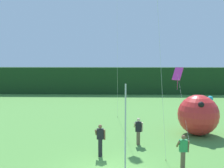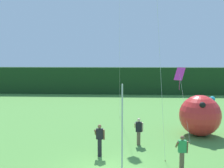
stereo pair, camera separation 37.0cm
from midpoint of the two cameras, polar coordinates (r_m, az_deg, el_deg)
The scene contains 7 objects.
distant_treeline at distance 38.28m, azimuth 2.14°, elevation 0.78°, with size 80.00×2.40×3.90m, color #193819.
banner_flag at distance 10.35m, azimuth 3.31°, elevation -12.00°, with size 0.06×1.03×4.21m.
person_near_banner at distance 12.83m, azimuth 16.07°, elevation -14.16°, with size 0.55×0.48×1.61m.
person_mid_field at distance 15.74m, azimuth 6.60°, elevation -10.24°, with size 0.55×0.48×1.63m.
person_far_left at distance 13.88m, azimuth -1.98°, elevation -12.14°, with size 0.55×0.48×1.72m.
inflatable_balloon at distance 18.41m, azimuth 19.45°, elevation -6.55°, with size 2.74×2.74×2.74m.
kite_magenta_diamond_1 at distance 19.49m, azimuth 15.31°, elevation 1.75°, with size 0.80×4.22×4.52m.
Camera 2 is at (0.80, -10.98, 5.14)m, focal length 41.31 mm.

